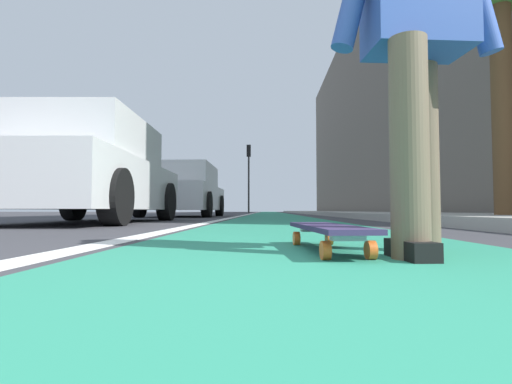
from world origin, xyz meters
TOP-DOWN VIEW (x-y plane):
  - ground_plane at (10.00, 0.00)m, footprint 80.00×80.00m
  - bike_lane_paint at (24.00, 0.00)m, footprint 56.00×1.84m
  - lane_stripe_white at (20.00, 1.07)m, footprint 52.00×0.16m
  - sidewalk_curb at (18.00, -3.24)m, footprint 52.00×3.20m
  - building_facade at (22.00, -5.77)m, footprint 40.00×1.20m
  - skateboard at (1.23, -0.05)m, footprint 0.85×0.28m
  - skater_person at (1.08, -0.40)m, footprint 0.48×0.72m
  - parked_car_near at (5.12, 2.81)m, footprint 4.12×1.98m
  - parked_car_mid at (10.78, 2.64)m, footprint 4.44×1.98m
  - traffic_light at (25.97, 1.47)m, footprint 0.33×0.28m

SIDE VIEW (x-z plane):
  - ground_plane at x=10.00m, z-range 0.00..0.00m
  - bike_lane_paint at x=24.00m, z-range 0.00..0.00m
  - lane_stripe_white at x=20.00m, z-range 0.00..0.01m
  - sidewalk_curb at x=18.00m, z-range 0.00..0.12m
  - skateboard at x=1.23m, z-range 0.04..0.15m
  - parked_car_near at x=5.12m, z-range -0.03..1.47m
  - parked_car_mid at x=10.78m, z-range -0.02..1.47m
  - skater_person at x=1.08m, z-range 0.12..1.76m
  - traffic_light at x=25.97m, z-range 0.87..5.53m
  - building_facade at x=22.00m, z-range 0.00..12.53m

